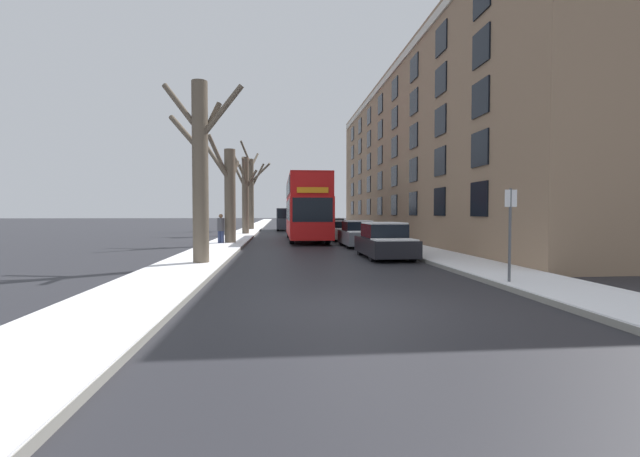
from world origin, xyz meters
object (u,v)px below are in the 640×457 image
(bare_tree_left_2, at_px, (245,192))
(oncoming_van, at_px, (286,219))
(parked_car_3, at_px, (333,228))
(street_sign_post, at_px, (510,231))
(bare_tree_left_0, at_px, (200,167))
(parked_car_1, at_px, (358,235))
(pedestrian_left_sidewalk, at_px, (221,228))
(parked_car_4, at_px, (326,226))
(parked_car_2, at_px, (343,231))
(double_decker_bus, at_px, (306,205))
(bare_tree_left_3, at_px, (251,190))
(bare_tree_left_1, at_px, (229,192))
(parked_car_0, at_px, (385,242))

(bare_tree_left_2, xyz_separation_m, oncoming_van, (3.66, 10.53, -2.41))
(parked_car_3, xyz_separation_m, street_sign_post, (1.37, -24.63, 0.77))
(bare_tree_left_0, relative_size, oncoming_van, 1.14)
(parked_car_1, relative_size, pedestrian_left_sidewalk, 2.33)
(oncoming_van, distance_m, street_sign_post, 37.83)
(oncoming_van, relative_size, pedestrian_left_sidewalk, 3.09)
(bare_tree_left_0, relative_size, parked_car_4, 1.45)
(parked_car_2, distance_m, parked_car_3, 5.16)
(double_decker_bus, height_order, oncoming_van, double_decker_bus)
(parked_car_1, bearing_deg, parked_car_2, 90.00)
(parked_car_2, bearing_deg, bare_tree_left_3, 112.59)
(parked_car_3, bearing_deg, double_decker_bus, -117.65)
(pedestrian_left_sidewalk, distance_m, street_sign_post, 17.80)
(parked_car_4, bearing_deg, bare_tree_left_3, 136.26)
(bare_tree_left_0, bearing_deg, bare_tree_left_2, 90.31)
(bare_tree_left_2, distance_m, bare_tree_left_3, 10.51)
(pedestrian_left_sidewalk, bearing_deg, bare_tree_left_1, -118.85)
(double_decker_bus, bearing_deg, bare_tree_left_3, 105.48)
(oncoming_van, relative_size, street_sign_post, 2.27)
(bare_tree_left_3, bearing_deg, pedestrian_left_sidewalk, -91.07)
(bare_tree_left_1, xyz_separation_m, parked_car_2, (7.46, 3.83, -2.50))
(bare_tree_left_3, bearing_deg, bare_tree_left_0, -89.64)
(pedestrian_left_sidewalk, xyz_separation_m, street_sign_post, (9.27, -15.19, 0.43))
(parked_car_2, height_order, parked_car_3, parked_car_3)
(double_decker_bus, height_order, parked_car_0, double_decker_bus)
(bare_tree_left_2, xyz_separation_m, street_sign_post, (8.76, -26.96, -2.27))
(parked_car_2, distance_m, parked_car_4, 10.82)
(bare_tree_left_3, relative_size, parked_car_0, 2.22)
(parked_car_1, bearing_deg, bare_tree_left_0, -130.44)
(bare_tree_left_3, height_order, parked_car_3, bare_tree_left_3)
(bare_tree_left_0, distance_m, parked_car_3, 20.95)
(bare_tree_left_3, distance_m, street_sign_post, 38.60)
(double_decker_bus, height_order, parked_car_3, double_decker_bus)
(double_decker_bus, height_order, parked_car_4, double_decker_bus)
(parked_car_1, distance_m, pedestrian_left_sidewalk, 8.03)
(bare_tree_left_3, height_order, parked_car_0, bare_tree_left_3)
(street_sign_post, bearing_deg, double_decker_bus, 101.31)
(double_decker_bus, bearing_deg, bare_tree_left_2, 123.67)
(bare_tree_left_0, xyz_separation_m, pedestrian_left_sidewalk, (-0.62, 9.99, -2.53))
(parked_car_0, bearing_deg, parked_car_2, 90.00)
(bare_tree_left_3, relative_size, parked_car_1, 2.19)
(parked_car_4, distance_m, oncoming_van, 8.13)
(double_decker_bus, relative_size, parked_car_3, 2.69)
(parked_car_3, height_order, street_sign_post, street_sign_post)
(bare_tree_left_3, bearing_deg, parked_car_4, -43.74)
(parked_car_1, distance_m, parked_car_2, 5.75)
(bare_tree_left_2, bearing_deg, parked_car_2, -45.38)
(bare_tree_left_1, distance_m, pedestrian_left_sidewalk, 2.22)
(parked_car_2, bearing_deg, pedestrian_left_sidewalk, -151.50)
(bare_tree_left_1, xyz_separation_m, bare_tree_left_2, (0.07, 11.32, 0.58))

